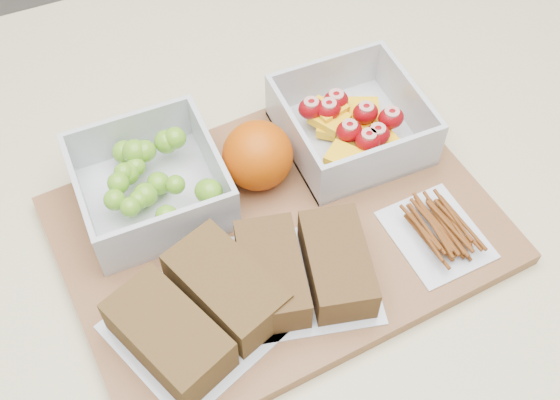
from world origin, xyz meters
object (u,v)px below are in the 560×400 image
(fruit_container, at_px, (351,125))
(pretzel_bag, at_px, (438,229))
(grape_container, at_px, (152,182))
(sandwich_bag_center, at_px, (305,269))
(orange, at_px, (258,155))
(cutting_board, at_px, (279,230))
(sandwich_bag_left, at_px, (198,311))

(fruit_container, bearing_deg, pretzel_bag, -81.52)
(grape_container, xyz_separation_m, sandwich_bag_center, (0.10, -0.15, -0.01))
(fruit_container, bearing_deg, orange, -174.73)
(orange, bearing_deg, pretzel_bag, -45.62)
(fruit_container, height_order, pretzel_bag, fruit_container)
(cutting_board, relative_size, orange, 5.79)
(sandwich_bag_center, bearing_deg, orange, 86.90)
(grape_container, xyz_separation_m, fruit_container, (0.22, -0.01, -0.00))
(fruit_container, relative_size, orange, 1.95)
(grape_container, relative_size, orange, 1.93)
(grape_container, bearing_deg, fruit_container, -2.23)
(cutting_board, relative_size, sandwich_bag_left, 2.30)
(sandwich_bag_left, relative_size, pretzel_bag, 1.73)
(fruit_container, distance_m, orange, 0.11)
(grape_container, xyz_separation_m, pretzel_bag, (0.24, -0.16, -0.01))
(pretzel_bag, bearing_deg, sandwich_bag_left, 179.35)
(sandwich_bag_center, bearing_deg, fruit_container, 49.93)
(sandwich_bag_left, distance_m, pretzel_bag, 0.25)
(sandwich_bag_left, xyz_separation_m, sandwich_bag_center, (0.10, 0.00, -0.00))
(sandwich_bag_center, bearing_deg, pretzel_bag, -2.30)
(fruit_container, height_order, sandwich_bag_center, fruit_container)
(grape_container, height_order, sandwich_bag_center, grape_container)
(grape_container, height_order, sandwich_bag_left, grape_container)
(fruit_container, height_order, sandwich_bag_left, fruit_container)
(sandwich_bag_left, bearing_deg, sandwich_bag_center, 1.58)
(cutting_board, height_order, fruit_container, fruit_container)
(cutting_board, distance_m, grape_container, 0.14)
(pretzel_bag, bearing_deg, sandwich_bag_center, 177.70)
(sandwich_bag_left, distance_m, sandwich_bag_center, 0.10)
(cutting_board, distance_m, sandwich_bag_center, 0.07)
(pretzel_bag, bearing_deg, grape_container, 147.15)
(sandwich_bag_left, relative_size, sandwich_bag_center, 1.16)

